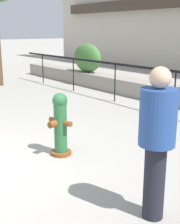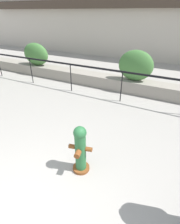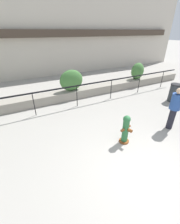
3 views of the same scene
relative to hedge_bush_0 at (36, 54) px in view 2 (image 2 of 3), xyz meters
The scene contains 6 objects.
ground_plane 7.83m from the hedge_bush_0, 50.62° to the right, with size 120.00×120.00×0.00m, color #9E9991.
planter_wall_low 4.99m from the hedge_bush_0, ahead, with size 18.00×0.70×0.50m, color gray.
fence_railing_segment 5.05m from the hedge_bush_0, 12.59° to the right, with size 15.00×0.05×1.15m.
hedge_bush_0 is the anchor object (origin of this frame).
hedge_bush_1 5.08m from the hedge_bush_0, ahead, with size 1.36×0.57×1.18m, color #427538.
fire_hydrant 6.99m from the hedge_bush_0, 41.14° to the right, with size 0.48×0.47×1.08m.
Camera 2 is at (1.70, -0.82, 2.91)m, focal length 28.00 mm.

